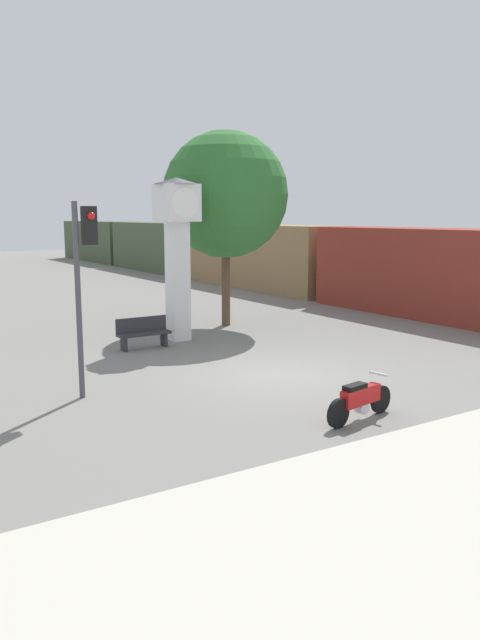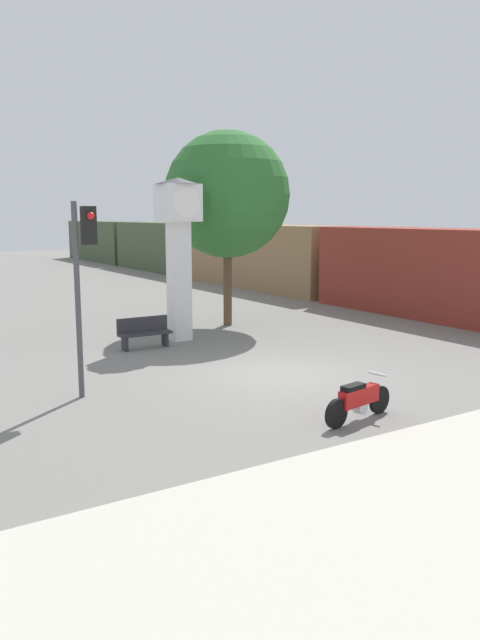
{
  "view_description": "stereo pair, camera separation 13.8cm",
  "coord_description": "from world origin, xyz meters",
  "px_view_note": "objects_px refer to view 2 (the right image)",
  "views": [
    {
      "loc": [
        -8.91,
        -12.11,
        3.88
      ],
      "look_at": [
        -0.71,
        0.66,
        1.34
      ],
      "focal_mm": 35.0,
      "sensor_mm": 36.0,
      "label": 1
    },
    {
      "loc": [
        -8.8,
        -12.18,
        3.88
      ],
      "look_at": [
        -0.71,
        0.66,
        1.34
      ],
      "focal_mm": 35.0,
      "sensor_mm": 36.0,
      "label": 2
    }
  ],
  "objects_px": {
    "freight_train": "(209,251)",
    "street_tree": "(227,195)",
    "traffic_light": "(83,264)",
    "bench": "(144,332)",
    "motorcycle": "(359,400)",
    "clock_tower": "(178,234)"
  },
  "relations": [
    {
      "from": "motorcycle",
      "to": "freight_train",
      "type": "distance_m",
      "value": 28.08
    },
    {
      "from": "clock_tower",
      "to": "motorcycle",
      "type": "bearing_deg",
      "value": -94.4
    },
    {
      "from": "street_tree",
      "to": "bench",
      "type": "bearing_deg",
      "value": -153.53
    },
    {
      "from": "freight_train",
      "to": "bench",
      "type": "bearing_deg",
      "value": -124.56
    },
    {
      "from": "clock_tower",
      "to": "traffic_light",
      "type": "bearing_deg",
      "value": -134.79
    },
    {
      "from": "freight_train",
      "to": "traffic_light",
      "type": "xyz_separation_m",
      "value": [
        -15.03,
        -21.36,
        1.18
      ]
    },
    {
      "from": "freight_train",
      "to": "bench",
      "type": "distance_m",
      "value": 21.13
    },
    {
      "from": "traffic_light",
      "to": "bench",
      "type": "relative_size",
      "value": 2.61
    },
    {
      "from": "freight_train",
      "to": "street_tree",
      "type": "bearing_deg",
      "value": -117.11
    },
    {
      "from": "motorcycle",
      "to": "clock_tower",
      "type": "bearing_deg",
      "value": 75.53
    },
    {
      "from": "clock_tower",
      "to": "traffic_light",
      "type": "height_order",
      "value": "clock_tower"
    },
    {
      "from": "street_tree",
      "to": "bench",
      "type": "height_order",
      "value": "street_tree"
    },
    {
      "from": "motorcycle",
      "to": "traffic_light",
      "type": "xyz_separation_m",
      "value": [
        -3.84,
        4.36,
        2.47
      ]
    },
    {
      "from": "clock_tower",
      "to": "traffic_light",
      "type": "xyz_separation_m",
      "value": [
        -4.53,
        -4.56,
        -0.46
      ]
    },
    {
      "from": "freight_train",
      "to": "motorcycle",
      "type": "bearing_deg",
      "value": -113.51
    },
    {
      "from": "clock_tower",
      "to": "street_tree",
      "type": "bearing_deg",
      "value": 29.04
    },
    {
      "from": "clock_tower",
      "to": "street_tree",
      "type": "relative_size",
      "value": 0.74
    },
    {
      "from": "street_tree",
      "to": "bench",
      "type": "relative_size",
      "value": 4.25
    },
    {
      "from": "street_tree",
      "to": "bench",
      "type": "distance_m",
      "value": 6.17
    },
    {
      "from": "traffic_light",
      "to": "street_tree",
      "type": "relative_size",
      "value": 0.62
    },
    {
      "from": "clock_tower",
      "to": "bench",
      "type": "height_order",
      "value": "clock_tower"
    },
    {
      "from": "freight_train",
      "to": "street_tree",
      "type": "distance_m",
      "value": 17.45
    }
  ]
}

